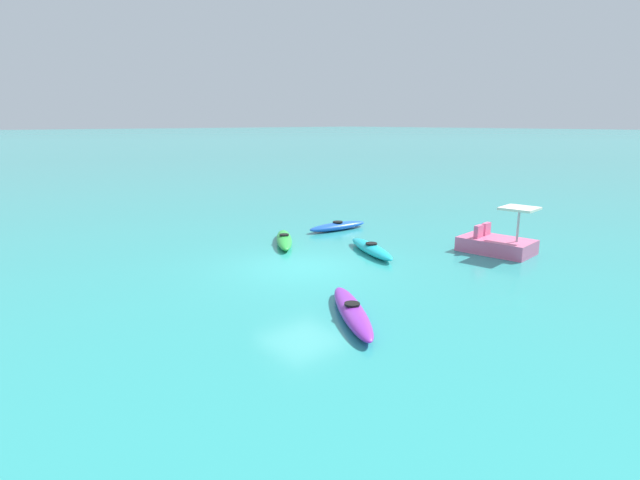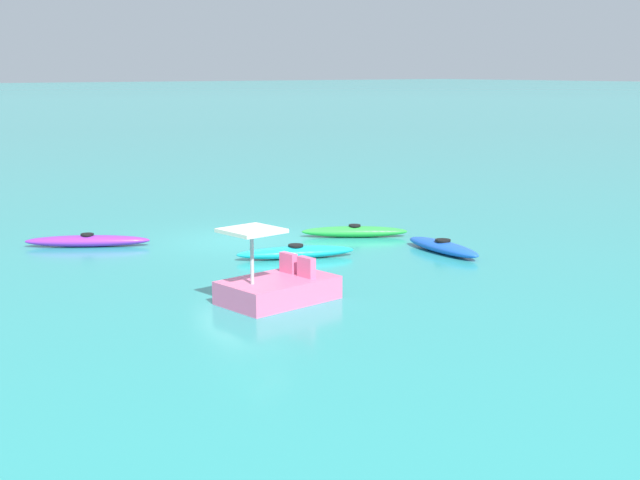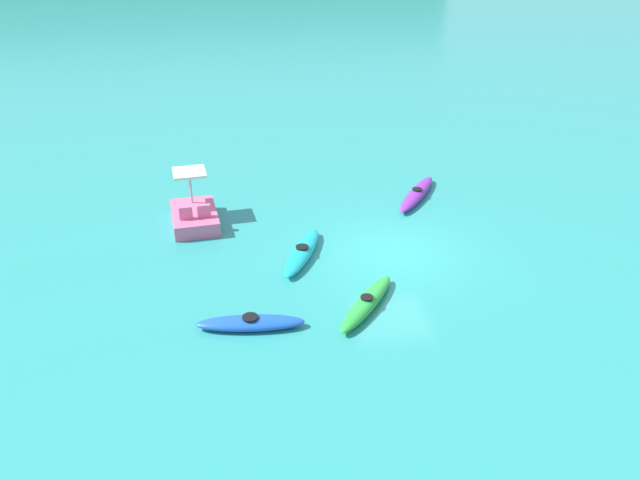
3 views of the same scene
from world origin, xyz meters
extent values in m
plane|color=teal|center=(0.00, 0.00, 0.00)|extent=(600.00, 600.00, 0.00)
ellipsoid|color=blue|center=(-4.75, -3.41, 0.16)|extent=(2.91, 0.93, 0.32)
cylinder|color=black|center=(-4.75, -3.41, 0.35)|extent=(0.46, 0.46, 0.05)
ellipsoid|color=#19B7C6|center=(-2.93, 0.21, 0.16)|extent=(1.84, 3.15, 0.32)
cylinder|color=black|center=(-2.93, 0.21, 0.35)|extent=(0.53, 0.53, 0.05)
ellipsoid|color=purple|center=(1.85, 4.04, 0.16)|extent=(2.39, 3.23, 0.32)
cylinder|color=black|center=(1.85, 4.04, 0.35)|extent=(0.50, 0.50, 0.05)
ellipsoid|color=green|center=(-1.52, -2.92, 0.16)|extent=(2.29, 2.89, 0.32)
cylinder|color=black|center=(-1.52, -2.92, 0.35)|extent=(0.50, 0.50, 0.05)
cube|color=pink|center=(-6.29, 3.03, 0.25)|extent=(1.74, 2.54, 0.50)
cube|color=pink|center=(-6.53, 2.45, 0.72)|extent=(0.45, 0.21, 0.44)
cube|color=pink|center=(-5.94, 2.51, 0.72)|extent=(0.45, 0.21, 0.44)
cylinder|color=#B2B2B7|center=(-6.36, 3.72, 1.05)|extent=(0.08, 0.08, 1.10)
cube|color=silver|center=(-6.36, 3.72, 1.64)|extent=(1.21, 1.21, 0.08)
camera|label=1|loc=(9.88, 11.98, 4.49)|focal=28.84mm
camera|label=2|loc=(-21.49, 13.18, 4.92)|focal=49.13mm
camera|label=3|loc=(-5.09, -18.18, 10.40)|focal=37.96mm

